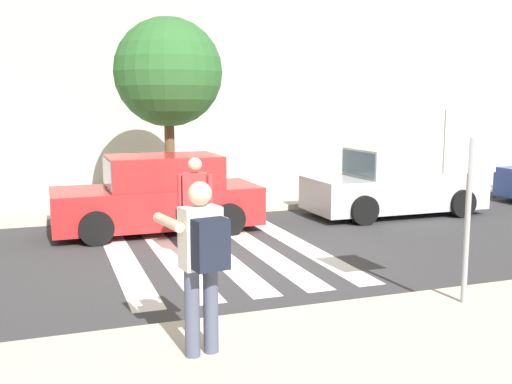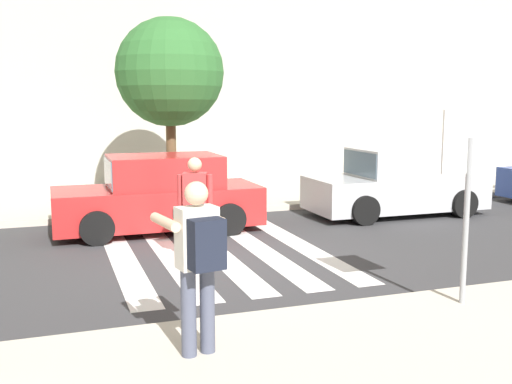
% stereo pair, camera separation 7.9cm
% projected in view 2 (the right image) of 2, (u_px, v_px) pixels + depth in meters
% --- Properties ---
extents(ground_plane, '(120.00, 120.00, 0.00)m').
position_uv_depth(ground_plane, '(219.00, 255.00, 10.30)').
color(ground_plane, '#38383A').
extents(sidewalk_far, '(60.00, 4.80, 0.14)m').
position_uv_depth(sidewalk_far, '(158.00, 199.00, 15.89)').
color(sidewalk_far, beige).
rests_on(sidewalk_far, ground).
extents(building_facade_far, '(56.00, 4.00, 7.10)m').
position_uv_depth(building_facade_far, '(132.00, 73.00, 19.49)').
color(building_facade_far, '#ADA89E').
rests_on(building_facade_far, ground).
extents(crosswalk_stripe_0, '(0.44, 5.20, 0.01)m').
position_uv_depth(crosswalk_stripe_0, '(124.00, 260.00, 9.97)').
color(crosswalk_stripe_0, silver).
rests_on(crosswalk_stripe_0, ground).
extents(crosswalk_stripe_1, '(0.44, 5.20, 0.01)m').
position_uv_depth(crosswalk_stripe_1, '(171.00, 256.00, 10.23)').
color(crosswalk_stripe_1, silver).
rests_on(crosswalk_stripe_1, ground).
extents(crosswalk_stripe_2, '(0.44, 5.20, 0.01)m').
position_uv_depth(crosswalk_stripe_2, '(216.00, 252.00, 10.48)').
color(crosswalk_stripe_2, silver).
rests_on(crosswalk_stripe_2, ground).
extents(crosswalk_stripe_3, '(0.44, 5.20, 0.01)m').
position_uv_depth(crosswalk_stripe_3, '(259.00, 249.00, 10.74)').
color(crosswalk_stripe_3, silver).
rests_on(crosswalk_stripe_3, ground).
extents(crosswalk_stripe_4, '(0.44, 5.20, 0.01)m').
position_uv_depth(crosswalk_stripe_4, '(300.00, 245.00, 11.00)').
color(crosswalk_stripe_4, silver).
rests_on(crosswalk_stripe_4, ground).
extents(stop_sign, '(0.76, 0.08, 2.38)m').
position_uv_depth(stop_sign, '(468.00, 164.00, 7.19)').
color(stop_sign, gray).
rests_on(stop_sign, sidewalk_near).
extents(photographer_with_backpack, '(0.67, 0.91, 1.72)m').
position_uv_depth(photographer_with_backpack, '(198.00, 253.00, 5.76)').
color(photographer_with_backpack, '#474C60').
rests_on(photographer_with_backpack, sidewalk_near).
extents(pedestrian_crossing, '(0.55, 0.35, 1.72)m').
position_uv_depth(pedestrian_crossing, '(195.00, 203.00, 9.75)').
color(pedestrian_crossing, '#474C60').
rests_on(pedestrian_crossing, ground).
extents(parked_car_red, '(4.10, 1.92, 1.55)m').
position_uv_depth(parked_car_red, '(160.00, 196.00, 12.14)').
color(parked_car_red, red).
rests_on(parked_car_red, ground).
extents(parked_car_silver, '(4.10, 1.92, 1.55)m').
position_uv_depth(parked_car_silver, '(397.00, 184.00, 13.94)').
color(parked_car_silver, '#B7BABF').
rests_on(parked_car_silver, ground).
extents(street_tree_center, '(2.57, 2.57, 4.46)m').
position_uv_depth(street_tree_center, '(170.00, 73.00, 14.16)').
color(street_tree_center, brown).
rests_on(street_tree_center, sidewalk_far).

